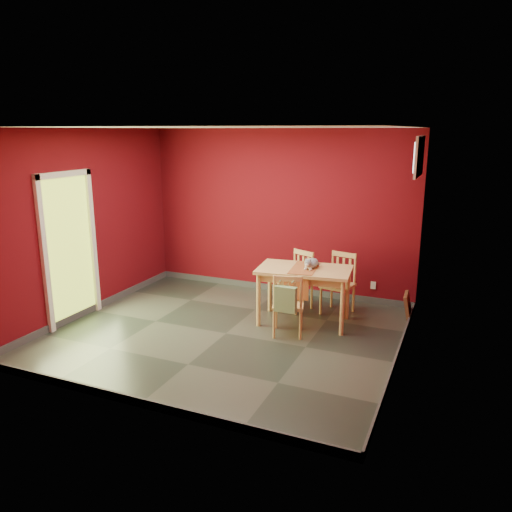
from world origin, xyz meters
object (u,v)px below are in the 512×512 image
at_px(dining_table, 304,275).
at_px(chair_far_right, 339,283).
at_px(chair_far_left, 297,280).
at_px(tote_bag, 286,299).
at_px(chair_near, 288,304).
at_px(picture_frame, 408,307).
at_px(cat, 311,261).

height_order(dining_table, chair_far_right, chair_far_right).
relative_size(chair_far_left, tote_bag, 2.20).
xyz_separation_m(chair_far_right, tote_bag, (-0.37, -1.32, 0.11)).
distance_m(dining_table, chair_near, 0.58).
bearing_deg(chair_far_right, tote_bag, -105.87).
bearing_deg(dining_table, picture_frame, 27.58).
distance_m(chair_far_left, chair_near, 1.07).
bearing_deg(chair_far_left, picture_frame, 6.27).
relative_size(chair_far_right, chair_near, 1.05).
bearing_deg(cat, dining_table, -156.10).
bearing_deg(chair_far_left, dining_table, -62.56).
bearing_deg(cat, chair_near, -113.58).
height_order(chair_near, cat, cat).
bearing_deg(tote_bag, dining_table, 88.68).
height_order(dining_table, chair_near, chair_near).
xyz_separation_m(chair_far_left, picture_frame, (1.63, 0.18, -0.26)).
height_order(tote_bag, cat, cat).
relative_size(chair_far_left, cat, 2.37).
bearing_deg(chair_near, tote_bag, -79.96).
bearing_deg(chair_far_right, picture_frame, 6.35).
relative_size(dining_table, chair_far_right, 1.50).
bearing_deg(picture_frame, dining_table, -152.42).
relative_size(chair_far_left, picture_frame, 2.29).
relative_size(chair_far_right, cat, 2.41).
height_order(dining_table, chair_far_left, chair_far_left).
xyz_separation_m(chair_far_right, cat, (-0.28, -0.54, 0.43)).
distance_m(dining_table, tote_bag, 0.73).
bearing_deg(chair_far_right, cat, -117.18).
bearing_deg(chair_near, chair_far_right, 69.70).
bearing_deg(chair_far_left, chair_far_right, 6.14).
height_order(chair_far_right, chair_near, chair_far_right).
xyz_separation_m(dining_table, cat, (0.08, 0.05, 0.19)).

